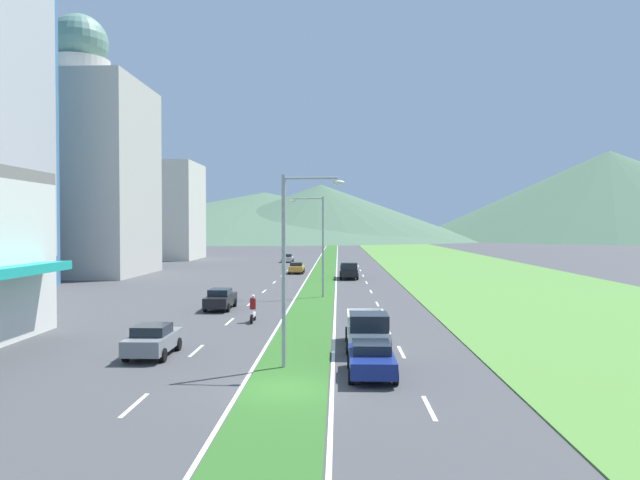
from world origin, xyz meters
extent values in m
plane|color=#424244|center=(0.00, 0.00, 0.00)|extent=(600.00, 600.00, 0.00)
cube|color=#2D6023|center=(0.00, 60.00, 0.03)|extent=(3.20, 240.00, 0.06)
cube|color=#518438|center=(20.60, 60.00, 0.03)|extent=(24.00, 240.00, 0.06)
cube|color=silver|center=(-5.10, -2.04, 0.01)|extent=(0.16, 2.80, 0.01)
cube|color=silver|center=(-5.10, 6.94, 0.01)|extent=(0.16, 2.80, 0.01)
cube|color=silver|center=(-5.10, 15.92, 0.01)|extent=(0.16, 2.80, 0.01)
cube|color=silver|center=(-5.10, 24.90, 0.01)|extent=(0.16, 2.80, 0.01)
cube|color=silver|center=(-5.10, 33.88, 0.01)|extent=(0.16, 2.80, 0.01)
cube|color=silver|center=(-5.10, 42.86, 0.01)|extent=(0.16, 2.80, 0.01)
cube|color=silver|center=(-5.10, 51.84, 0.01)|extent=(0.16, 2.80, 0.01)
cube|color=silver|center=(-5.10, 60.82, 0.01)|extent=(0.16, 2.80, 0.01)
cube|color=silver|center=(-5.10, 69.80, 0.01)|extent=(0.16, 2.80, 0.01)
cube|color=silver|center=(5.10, -2.04, 0.01)|extent=(0.16, 2.80, 0.01)
cube|color=silver|center=(5.10, 6.94, 0.01)|extent=(0.16, 2.80, 0.01)
cube|color=silver|center=(5.10, 15.92, 0.01)|extent=(0.16, 2.80, 0.01)
cube|color=silver|center=(5.10, 24.90, 0.01)|extent=(0.16, 2.80, 0.01)
cube|color=silver|center=(5.10, 33.88, 0.01)|extent=(0.16, 2.80, 0.01)
cube|color=silver|center=(5.10, 42.86, 0.01)|extent=(0.16, 2.80, 0.01)
cube|color=silver|center=(5.10, 51.84, 0.01)|extent=(0.16, 2.80, 0.01)
cube|color=silver|center=(5.10, 60.82, 0.01)|extent=(0.16, 2.80, 0.01)
cube|color=silver|center=(5.10, 69.80, 0.01)|extent=(0.16, 2.80, 0.01)
cube|color=silver|center=(-1.75, 60.00, 0.01)|extent=(0.16, 240.00, 0.01)
cube|color=silver|center=(1.75, 60.00, 0.01)|extent=(0.16, 240.00, 0.01)
cube|color=#B7B2A8|center=(-30.94, 52.31, 12.22)|extent=(16.10, 16.10, 24.43)
cylinder|color=beige|center=(-30.94, 52.31, 25.87)|extent=(7.54, 7.54, 2.87)
sphere|color=slate|center=(-30.94, 52.31, 29.46)|extent=(7.18, 7.18, 7.18)
cube|color=beige|center=(-31.31, 88.45, 9.04)|extent=(13.60, 13.60, 18.08)
cone|color=#47664C|center=(-35.86, 276.93, 11.64)|extent=(235.48, 235.48, 23.27)
cone|color=#47664C|center=(-5.96, 244.92, 12.49)|extent=(137.89, 137.89, 24.98)
cone|color=#47664C|center=(128.08, 257.62, 20.67)|extent=(181.49, 181.49, 41.34)
cylinder|color=#99999E|center=(-0.40, 3.42, 4.23)|extent=(0.18, 0.18, 8.45)
cylinder|color=#99999E|center=(0.79, 3.35, 8.30)|extent=(2.38, 0.25, 0.10)
ellipsoid|color=silver|center=(1.98, 3.27, 8.10)|extent=(0.56, 0.28, 0.20)
cylinder|color=#99999E|center=(0.65, 29.08, 4.39)|extent=(0.18, 0.18, 8.78)
cylinder|color=#99999E|center=(-0.67, 29.16, 8.63)|extent=(2.64, 0.26, 0.10)
ellipsoid|color=silver|center=(-1.99, 29.24, 8.43)|extent=(0.56, 0.28, 0.20)
cube|color=slate|center=(-6.90, 5.72, 0.69)|extent=(1.80, 4.11, 0.73)
cube|color=black|center=(-6.90, 5.55, 1.29)|extent=(1.55, 1.81, 0.47)
cylinder|color=black|center=(-7.76, 6.99, 0.32)|extent=(0.22, 0.64, 0.64)
cylinder|color=black|center=(-6.03, 6.99, 0.32)|extent=(0.22, 0.64, 0.64)
cylinder|color=black|center=(-7.76, 4.45, 0.32)|extent=(0.22, 0.64, 0.64)
cylinder|color=black|center=(-6.03, 4.45, 0.32)|extent=(0.22, 0.64, 0.64)
cube|color=black|center=(-6.83, 21.60, 0.69)|extent=(1.72, 4.61, 0.74)
cube|color=black|center=(-6.83, 21.42, 1.31)|extent=(1.48, 2.03, 0.49)
cylinder|color=black|center=(-7.65, 23.03, 0.32)|extent=(0.22, 0.64, 0.64)
cylinder|color=black|center=(-6.00, 23.03, 0.32)|extent=(0.22, 0.64, 0.64)
cylinder|color=black|center=(-7.65, 20.17, 0.32)|extent=(0.22, 0.64, 0.64)
cylinder|color=black|center=(-6.00, 20.17, 0.32)|extent=(0.22, 0.64, 0.64)
cube|color=#C6842D|center=(-3.51, 55.38, 0.66)|extent=(1.80, 4.58, 0.67)
cube|color=black|center=(-3.51, 55.20, 1.23)|extent=(1.55, 2.02, 0.48)
cylinder|color=black|center=(-4.38, 56.80, 0.32)|extent=(0.22, 0.64, 0.64)
cylinder|color=black|center=(-2.65, 56.80, 0.32)|extent=(0.22, 0.64, 0.64)
cylinder|color=black|center=(-4.38, 53.96, 0.32)|extent=(0.22, 0.64, 0.64)
cylinder|color=black|center=(-2.65, 53.96, 0.32)|extent=(0.22, 0.64, 0.64)
cube|color=#B2B2B7|center=(-6.79, 79.28, 0.62)|extent=(1.79, 4.14, 0.61)
cube|color=black|center=(-6.79, 79.12, 1.18)|extent=(1.54, 1.82, 0.50)
cylinder|color=black|center=(-7.65, 80.56, 0.32)|extent=(0.22, 0.64, 0.64)
cylinder|color=black|center=(-5.93, 80.56, 0.32)|extent=(0.22, 0.64, 0.64)
cylinder|color=black|center=(-7.65, 78.00, 0.32)|extent=(0.22, 0.64, 0.64)
cylinder|color=black|center=(-5.93, 78.00, 0.32)|extent=(0.22, 0.64, 0.64)
cube|color=navy|center=(3.36, 2.15, 0.65)|extent=(1.82, 4.06, 0.66)
cube|color=black|center=(3.36, 2.32, 1.18)|extent=(1.56, 1.79, 0.42)
cylinder|color=black|center=(4.23, 0.89, 0.32)|extent=(0.22, 0.64, 0.64)
cylinder|color=black|center=(2.49, 0.89, 0.32)|extent=(0.22, 0.64, 0.64)
cylinder|color=black|center=(4.23, 3.41, 0.32)|extent=(0.22, 0.64, 0.64)
cylinder|color=black|center=(2.49, 3.41, 0.32)|extent=(0.22, 0.64, 0.64)
cube|color=black|center=(3.23, 47.65, 0.80)|extent=(2.00, 5.40, 0.80)
cube|color=black|center=(3.23, 46.05, 1.60)|extent=(1.84, 2.00, 0.80)
cube|color=black|center=(4.17, 48.75, 1.42)|extent=(0.10, 3.20, 0.44)
cube|color=black|center=(2.29, 48.75, 1.42)|extent=(0.10, 3.20, 0.44)
cube|color=black|center=(3.23, 50.30, 1.42)|extent=(1.84, 0.10, 0.44)
cylinder|color=black|center=(4.19, 46.03, 0.40)|extent=(0.26, 0.80, 0.80)
cylinder|color=black|center=(2.27, 46.03, 0.40)|extent=(0.26, 0.80, 0.80)
cylinder|color=black|center=(4.19, 49.27, 0.40)|extent=(0.26, 0.80, 0.80)
cylinder|color=black|center=(2.27, 49.27, 0.40)|extent=(0.26, 0.80, 0.80)
cube|color=silver|center=(3.46, 7.90, 0.80)|extent=(2.00, 5.40, 0.80)
cube|color=black|center=(3.46, 6.30, 1.60)|extent=(1.84, 2.00, 0.80)
cube|color=silver|center=(4.40, 9.00, 1.42)|extent=(0.10, 3.20, 0.44)
cube|color=silver|center=(2.52, 9.00, 1.42)|extent=(0.10, 3.20, 0.44)
cube|color=silver|center=(3.46, 10.55, 1.42)|extent=(1.84, 0.10, 0.44)
cylinder|color=black|center=(4.42, 6.28, 0.40)|extent=(0.26, 0.80, 0.80)
cylinder|color=black|center=(2.50, 6.28, 0.40)|extent=(0.26, 0.80, 0.80)
cylinder|color=black|center=(4.42, 9.52, 0.40)|extent=(0.26, 0.80, 0.80)
cylinder|color=black|center=(2.50, 9.52, 0.40)|extent=(0.26, 0.80, 0.80)
cylinder|color=black|center=(-3.54, 16.51, 0.30)|extent=(0.10, 0.60, 0.60)
cylinder|color=black|center=(-3.54, 15.11, 0.30)|extent=(0.12, 0.60, 0.60)
cube|color=silver|center=(-3.54, 15.81, 0.47)|extent=(0.20, 1.12, 0.25)
ellipsoid|color=silver|center=(-3.54, 16.01, 0.83)|extent=(0.24, 0.44, 0.24)
cube|color=maroon|center=(-3.54, 15.71, 1.20)|extent=(0.36, 0.28, 0.70)
sphere|color=silver|center=(-3.54, 15.76, 1.67)|extent=(0.26, 0.26, 0.26)
camera|label=1|loc=(1.99, -22.23, 6.23)|focal=33.20mm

